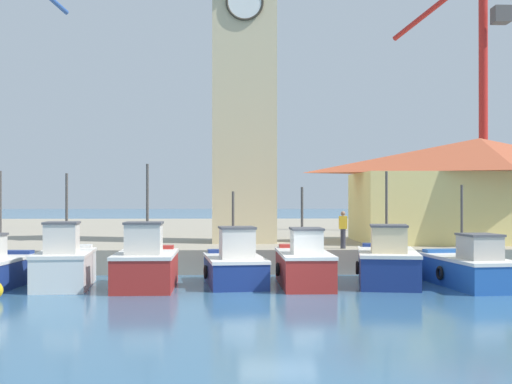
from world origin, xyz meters
The scene contains 12 objects.
ground_plane centered at (0.00, 0.00, 0.00)m, with size 300.00×300.00×0.00m, color #386689.
quay_wharf centered at (0.00, 26.46, 0.52)m, with size 120.00×40.00×1.04m, color #9E937F.
fishing_boat_left_inner centered at (-7.65, 2.65, 0.83)m, with size 2.27×4.26×4.18m.
fishing_boat_mid_left centered at (-4.65, 2.27, 0.83)m, with size 2.28×4.18×4.52m.
fishing_boat_center centered at (-1.43, 3.15, 0.72)m, with size 2.56×4.47×3.50m.
fishing_boat_mid_right centered at (1.14, 2.86, 0.77)m, with size 1.98×4.91×3.67m.
fishing_boat_right_inner centered at (4.32, 3.15, 0.79)m, with size 2.86×5.04×4.28m.
fishing_boat_right_outer centered at (7.18, 2.36, 0.69)m, with size 2.55×5.15×3.75m.
clock_tower centered at (-0.97, 11.75, 9.63)m, with size 3.58×3.58×17.87m.
warehouse_right centered at (10.74, 11.56, 3.67)m, with size 12.54×6.77×5.15m.
port_crane_near centered at (13.95, 20.73, 7.20)m, with size 5.57×8.04×16.63m.
dock_worker_near_tower centered at (3.25, 7.20, 1.89)m, with size 0.34×0.22×1.62m.
Camera 1 is at (-1.39, -23.50, 3.36)m, focal length 50.00 mm.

